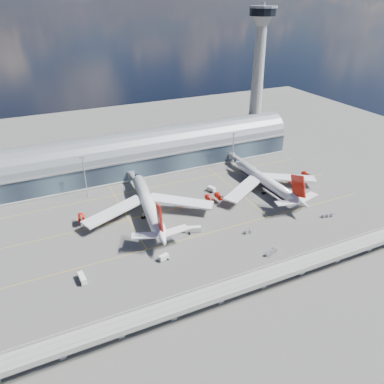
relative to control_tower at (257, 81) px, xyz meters
name	(u,v)px	position (x,y,z in m)	size (l,w,h in m)	color
ground	(203,222)	(-85.00, -83.00, -51.64)	(500.00, 500.00, 0.00)	#474744
taxi_lines	(186,204)	(-85.00, -60.89, -51.63)	(200.00, 80.12, 0.01)	gold
terminal	(153,153)	(-85.00, -5.01, -40.30)	(200.00, 30.00, 28.00)	#202A36
control_tower	(257,81)	(0.00, 0.00, 0.00)	(19.00, 19.00, 103.00)	gray
guideway	(263,277)	(-85.00, -138.00, -46.34)	(220.00, 8.50, 7.20)	gray
floodlight_mast_left	(85,176)	(-135.00, -28.00, -38.00)	(3.00, 0.70, 25.70)	gray
floodlight_mast_right	(233,149)	(-35.00, -28.00, -38.00)	(3.00, 0.70, 25.70)	gray
airliner_left	(148,205)	(-108.89, -64.46, -44.83)	(74.29, 78.16, 23.83)	white
airliner_right	(267,182)	(-33.80, -67.25, -45.67)	(69.28, 72.40, 22.99)	white
jet_bridge_left	(136,181)	(-105.03, -29.88, -46.46)	(4.40, 28.00, 7.25)	gray
jet_bridge_right	(241,162)	(-30.36, -31.82, -46.46)	(4.40, 32.00, 7.25)	gray
service_truck_0	(82,278)	(-151.90, -102.46, -50.17)	(2.84, 7.02, 2.85)	silver
service_truck_1	(164,257)	(-115.43, -103.59, -50.32)	(4.88, 3.14, 2.61)	silver
service_truck_2	(193,229)	(-93.61, -88.63, -50.11)	(8.40, 4.88, 2.93)	silver
service_truck_3	(304,178)	(-1.94, -64.51, -50.26)	(2.75, 5.76, 2.70)	silver
service_truck_4	(212,189)	(-64.43, -53.39, -50.14)	(3.87, 5.61, 2.97)	silver
service_truck_5	(152,198)	(-101.52, -48.68, -50.00)	(5.09, 7.09, 3.21)	silver
cargo_train_0	(249,232)	(-68.40, -101.73, -50.76)	(5.07, 2.06, 1.68)	gray
cargo_train_1	(271,252)	(-68.07, -120.68, -50.72)	(7.93, 4.30, 1.76)	gray
cargo_train_2	(328,215)	(-20.51, -106.56, -50.78)	(7.53, 3.22, 1.65)	gray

